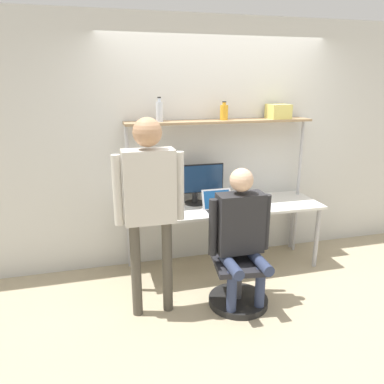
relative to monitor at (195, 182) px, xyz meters
The scene contains 13 objects.
ground_plane 1.14m from the monitor, 60.42° to the right, with size 12.00×12.00×0.00m, color tan.
wall_back 0.51m from the monitor, 35.72° to the left, with size 8.00×0.06×2.70m.
desk 0.45m from the monitor, 28.32° to the right, with size 2.15×0.66×0.73m.
shelf_unit 0.54m from the monitor, ahead, with size 2.04×0.28×1.63m.
monitor is the anchor object (origin of this frame).
laptop 0.38m from the monitor, 56.92° to the right, with size 0.32×0.22×0.21m.
cell_phone 0.58m from the monitor, 36.07° to the right, with size 0.07×0.15×0.01m.
office_chair 1.14m from the monitor, 77.87° to the right, with size 0.56×0.56×0.89m.
person_seated 0.95m from the monitor, 78.80° to the right, with size 0.59×0.47×1.31m.
person_standing 1.05m from the monitor, 126.88° to the right, with size 0.60×0.24×1.76m.
bottle_clear 0.84m from the monitor, behind, with size 0.07×0.07×0.25m.
bottle_amber 0.81m from the monitor, ahead, with size 0.09×0.09×0.20m.
storage_box 1.21m from the monitor, ahead, with size 0.22×0.23×0.16m.
Camera 1 is at (-1.33, -3.30, 2.03)m, focal length 35.00 mm.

